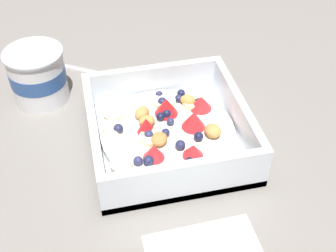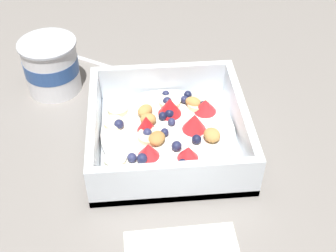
{
  "view_description": "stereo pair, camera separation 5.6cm",
  "coord_description": "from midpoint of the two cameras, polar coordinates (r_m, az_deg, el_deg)",
  "views": [
    {
      "loc": [
        -0.42,
        0.09,
        0.41
      ],
      "look_at": [
        -0.01,
        -0.01,
        0.03
      ],
      "focal_mm": 47.55,
      "sensor_mm": 36.0,
      "label": 1
    },
    {
      "loc": [
        -0.43,
        0.03,
        0.41
      ],
      "look_at": [
        -0.01,
        -0.01,
        0.03
      ],
      "focal_mm": 47.55,
      "sensor_mm": 36.0,
      "label": 2
    }
  ],
  "objects": [
    {
      "name": "ground_plane",
      "position": [
        0.59,
        -3.44,
        -1.66
      ],
      "size": [
        2.4,
        2.4,
        0.0
      ],
      "primitive_type": "plane",
      "color": "gray"
    },
    {
      "name": "yogurt_cup",
      "position": [
        0.67,
        -18.73,
        6.06
      ],
      "size": [
        0.08,
        0.08,
        0.08
      ],
      "color": "white",
      "rests_on": "ground"
    },
    {
      "name": "spoon",
      "position": [
        0.71,
        -10.62,
        6.68
      ],
      "size": [
        0.11,
        0.16,
        0.01
      ],
      "color": "silver",
      "rests_on": "ground"
    },
    {
      "name": "fruit_bowl",
      "position": [
        0.57,
        -2.76,
        -0.87
      ],
      "size": [
        0.2,
        0.2,
        0.06
      ],
      "color": "white",
      "rests_on": "ground"
    }
  ]
}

